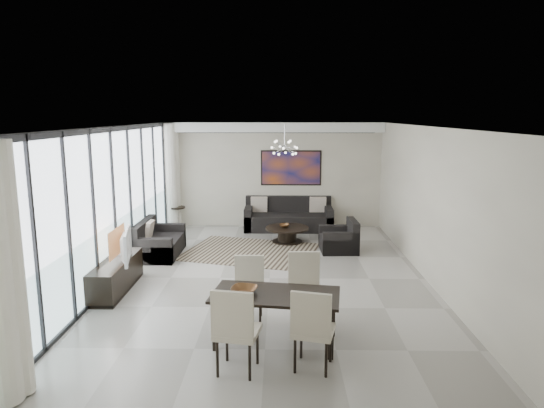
{
  "coord_description": "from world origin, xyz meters",
  "views": [
    {
      "loc": [
        0.2,
        -8.94,
        3.13
      ],
      "look_at": [
        0.03,
        1.14,
        1.25
      ],
      "focal_mm": 32.0,
      "sensor_mm": 36.0,
      "label": 1
    }
  ],
  "objects_px": {
    "sofa_main": "(288,219)",
    "television": "(122,246)",
    "tv_console": "(115,275)",
    "dining_table": "(276,300)",
    "coffee_table": "(287,234)"
  },
  "relations": [
    {
      "from": "tv_console",
      "to": "sofa_main",
      "type": "bearing_deg",
      "value": 56.19
    },
    {
      "from": "coffee_table",
      "to": "tv_console",
      "type": "height_order",
      "value": "tv_console"
    },
    {
      "from": "tv_console",
      "to": "dining_table",
      "type": "bearing_deg",
      "value": -34.45
    },
    {
      "from": "television",
      "to": "dining_table",
      "type": "relative_size",
      "value": 0.53
    },
    {
      "from": "tv_console",
      "to": "dining_table",
      "type": "xyz_separation_m",
      "value": [
        2.9,
        -1.99,
        0.36
      ]
    },
    {
      "from": "sofa_main",
      "to": "television",
      "type": "xyz_separation_m",
      "value": [
        -3.03,
        -4.79,
        0.54
      ]
    },
    {
      "from": "tv_console",
      "to": "television",
      "type": "relative_size",
      "value": 1.82
    },
    {
      "from": "sofa_main",
      "to": "coffee_table",
      "type": "bearing_deg",
      "value": -92.19
    },
    {
      "from": "sofa_main",
      "to": "tv_console",
      "type": "distance_m",
      "value": 5.73
    },
    {
      "from": "tv_console",
      "to": "coffee_table",
      "type": "bearing_deg",
      "value": 47.15
    },
    {
      "from": "television",
      "to": "dining_table",
      "type": "bearing_deg",
      "value": -138.39
    },
    {
      "from": "coffee_table",
      "to": "sofa_main",
      "type": "height_order",
      "value": "sofa_main"
    },
    {
      "from": "sofa_main",
      "to": "television",
      "type": "relative_size",
      "value": 2.46
    },
    {
      "from": "coffee_table",
      "to": "sofa_main",
      "type": "relative_size",
      "value": 0.45
    },
    {
      "from": "sofa_main",
      "to": "television",
      "type": "height_order",
      "value": "television"
    }
  ]
}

